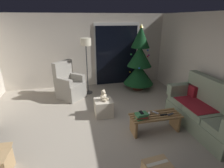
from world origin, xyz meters
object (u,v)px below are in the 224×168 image
(couch, at_px, (207,112))
(christmas_tree, at_px, (139,62))
(remote_silver, at_px, (155,112))
(teddy_bear_cream, at_px, (104,96))
(remote_black, at_px, (164,115))
(coffee_table, at_px, (155,120))
(cell_phone, at_px, (141,112))
(floor_lamp, at_px, (86,47))
(armchair, at_px, (69,85))
(book_stack, at_px, (142,116))
(ottoman, at_px, (103,108))
(remote_graphite, at_px, (170,114))
(remote_white, at_px, (149,114))

(couch, bearing_deg, christmas_tree, 104.08)
(remote_silver, bearing_deg, teddy_bear_cream, -74.98)
(remote_black, bearing_deg, remote_silver, -134.61)
(christmas_tree, bearing_deg, coffee_table, -102.22)
(couch, bearing_deg, teddy_bear_cream, 153.63)
(couch, height_order, cell_phone, couch)
(coffee_table, bearing_deg, floor_lamp, 116.57)
(remote_silver, bearing_deg, remote_black, 100.19)
(armchair, bearing_deg, book_stack, -57.69)
(floor_lamp, xyz_separation_m, ottoman, (0.25, -1.52, -1.29))
(couch, bearing_deg, coffee_table, 172.95)
(remote_silver, distance_m, armchair, 2.82)
(remote_black, bearing_deg, coffee_table, -107.56)
(floor_lamp, bearing_deg, coffee_table, -63.43)
(book_stack, bearing_deg, coffee_table, 11.93)
(christmas_tree, distance_m, teddy_bear_cream, 2.14)
(coffee_table, height_order, christmas_tree, christmas_tree)
(couch, relative_size, armchair, 1.73)
(remote_silver, height_order, teddy_bear_cream, teddy_bear_cream)
(floor_lamp, height_order, teddy_bear_cream, floor_lamp)
(remote_silver, relative_size, remote_black, 1.00)
(armchair, bearing_deg, coffee_table, -50.84)
(couch, height_order, floor_lamp, floor_lamp)
(book_stack, height_order, ottoman, book_stack)
(ottoman, xyz_separation_m, teddy_bear_cream, (0.01, -0.01, 0.33))
(coffee_table, height_order, floor_lamp, floor_lamp)
(coffee_table, height_order, remote_black, remote_black)
(remote_graphite, bearing_deg, couch, 64.03)
(remote_graphite, relative_size, teddy_bear_cream, 0.55)
(christmas_tree, bearing_deg, couch, -75.92)
(remote_black, xyz_separation_m, floor_lamp, (-1.38, 2.49, 1.09))
(cell_phone, height_order, ottoman, cell_phone)
(couch, relative_size, ottoman, 4.44)
(remote_black, distance_m, teddy_bear_cream, 1.49)
(remote_white, xyz_separation_m, teddy_bear_cream, (-0.83, 0.85, 0.13))
(ottoman, bearing_deg, teddy_bear_cream, -43.23)
(coffee_table, distance_m, book_stack, 0.42)
(cell_phone, xyz_separation_m, christmas_tree, (0.87, 2.45, 0.43))
(remote_silver, xyz_separation_m, remote_black, (0.13, -0.13, 0.00))
(remote_graphite, height_order, book_stack, book_stack)
(remote_silver, bearing_deg, remote_graphite, 117.65)
(remote_white, bearing_deg, book_stack, -116.74)
(cell_phone, xyz_separation_m, teddy_bear_cream, (-0.61, 0.96, 0.01))
(remote_graphite, bearing_deg, remote_white, -126.37)
(cell_phone, relative_size, teddy_bear_cream, 0.50)
(remote_white, distance_m, cell_phone, 0.28)
(coffee_table, xyz_separation_m, cell_phone, (-0.36, -0.05, 0.27))
(remote_graphite, bearing_deg, armchair, -157.75)
(remote_silver, xyz_separation_m, ottoman, (-1.00, 0.84, -0.20))
(armchair, bearing_deg, floor_lamp, 20.36)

